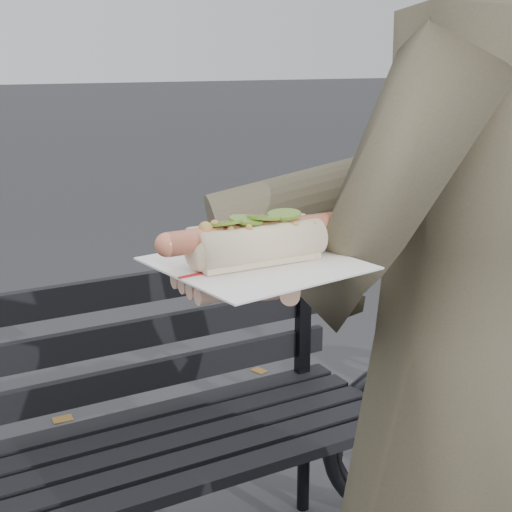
% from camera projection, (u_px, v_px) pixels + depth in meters
% --- Properties ---
extents(park_bench, '(1.50, 0.44, 0.88)m').
position_uv_depth(park_bench, '(98.00, 430.00, 1.79)').
color(park_bench, black).
rests_on(park_bench, ground).
extents(person, '(0.80, 0.66, 1.87)m').
position_uv_depth(person, '(453.00, 387.00, 1.10)').
color(person, '#4A4331').
rests_on(person, ground).
extents(held_hotdog, '(0.63, 0.31, 0.20)m').
position_uv_depth(held_hotdog, '(367.00, 198.00, 0.89)').
color(held_hotdog, '#4A4331').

